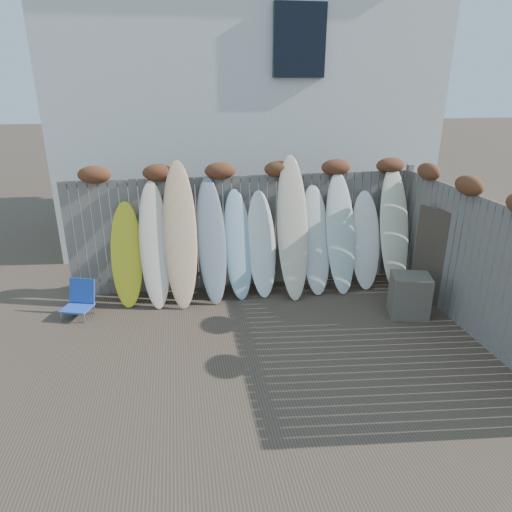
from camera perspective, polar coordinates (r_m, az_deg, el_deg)
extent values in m
plane|color=#493A2D|center=(6.32, 1.90, -12.38)|extent=(80.00, 80.00, 0.00)
cube|color=slate|center=(8.04, -1.46, 3.00)|extent=(6.00, 0.10, 2.00)
cube|color=slate|center=(8.94, 17.97, 4.16)|extent=(0.10, 0.10, 2.10)
ellipsoid|color=brown|center=(7.76, -19.55, 9.56)|extent=(0.52, 0.28, 0.28)
ellipsoid|color=brown|center=(7.66, -12.07, 10.15)|extent=(0.52, 0.28, 0.28)
ellipsoid|color=brown|center=(7.69, -4.49, 10.58)|extent=(0.52, 0.28, 0.28)
ellipsoid|color=brown|center=(7.84, 2.93, 10.81)|extent=(0.52, 0.28, 0.28)
ellipsoid|color=brown|center=(8.12, 9.96, 10.88)|extent=(0.52, 0.28, 0.28)
ellipsoid|color=brown|center=(8.50, 16.45, 10.80)|extent=(0.52, 0.28, 0.28)
cube|color=slate|center=(7.19, 25.77, -1.35)|extent=(0.10, 4.40, 2.00)
ellipsoid|color=brown|center=(7.19, 25.09, 7.97)|extent=(0.28, 0.56, 0.28)
ellipsoid|color=brown|center=(8.10, 20.79, 9.83)|extent=(0.28, 0.56, 0.28)
cube|color=silver|center=(11.79, -2.10, 18.59)|extent=(8.00, 5.00, 6.00)
cube|color=black|center=(9.46, 5.45, 25.24)|extent=(1.00, 0.12, 1.30)
cube|color=blue|center=(7.72, -21.43, -6.06)|extent=(0.52, 0.48, 0.03)
cube|color=#224AAE|center=(7.79, -20.92, -4.04)|extent=(0.44, 0.26, 0.39)
cylinder|color=#AAA9B0|center=(7.73, -23.17, -6.93)|extent=(0.03, 0.03, 0.16)
cylinder|color=#B1B0B8|center=(7.97, -22.02, -5.93)|extent=(0.03, 0.03, 0.16)
cylinder|color=#B8B8C0|center=(7.54, -20.66, -7.27)|extent=(0.03, 0.03, 0.16)
cylinder|color=#B9BAC1|center=(7.78, -19.56, -6.22)|extent=(0.03, 0.03, 0.16)
cube|color=brown|center=(7.58, 18.62, -4.70)|extent=(0.69, 0.62, 0.67)
cube|color=#433228|center=(7.90, 22.03, -0.48)|extent=(0.36, 1.02, 1.59)
ellipsoid|color=yellow|center=(7.71, -15.85, 0.13)|extent=(0.55, 0.64, 1.68)
ellipsoid|color=beige|center=(7.55, -12.55, 1.31)|extent=(0.50, 0.72, 2.00)
ellipsoid|color=tan|center=(7.47, -9.45, 2.58)|extent=(0.56, 0.83, 2.31)
ellipsoid|color=gray|center=(7.56, -5.57, 1.83)|extent=(0.52, 0.75, 2.03)
ellipsoid|color=#95B6C2|center=(7.69, -2.27, 1.42)|extent=(0.52, 0.68, 1.81)
ellipsoid|color=white|center=(7.77, 0.70, 1.47)|extent=(0.51, 0.65, 1.77)
ellipsoid|color=beige|center=(7.69, 4.60, 3.47)|extent=(0.54, 0.84, 2.35)
ellipsoid|color=silver|center=(7.93, 7.43, 1.97)|extent=(0.55, 0.68, 1.84)
ellipsoid|color=silver|center=(8.03, 10.52, 2.77)|extent=(0.54, 0.74, 2.04)
ellipsoid|color=white|center=(8.31, 13.51, 1.92)|extent=(0.57, 0.65, 1.70)
ellipsoid|color=#EDE6C3|center=(8.41, 16.90, 3.31)|extent=(0.54, 0.76, 2.12)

